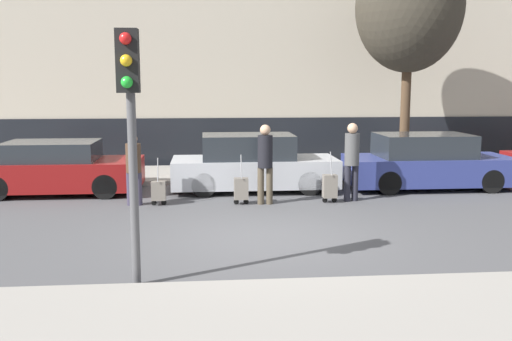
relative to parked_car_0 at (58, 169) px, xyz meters
name	(u,v)px	position (x,y,z in m)	size (l,w,h in m)	color
ground_plane	(262,238)	(4.70, -4.64, -0.62)	(80.00, 80.00, 0.00)	#4C4C4F
sidewalk_near	(295,320)	(4.70, -8.39, -0.56)	(28.00, 2.50, 0.12)	gray
sidewalk_far	(239,174)	(4.70, 2.36, -0.56)	(28.00, 3.00, 0.12)	gray
building_facade	(232,18)	(4.70, 5.97, 4.37)	(28.00, 2.88, 10.02)	#B7AD99
parked_car_0	(58,169)	(0.00, 0.00, 0.00)	(4.05, 1.86, 1.31)	maroon
parked_car_1	(253,165)	(4.91, -0.06, 0.05)	(4.21, 1.70, 1.45)	#B7BABF
parked_car_2	(427,163)	(9.52, -0.14, 0.04)	(4.29, 1.81, 1.44)	navy
pedestrian_left	(134,165)	(2.08, -1.62, 0.29)	(0.35, 0.34, 1.62)	#383347
trolley_left	(159,191)	(2.63, -1.67, -0.29)	(0.34, 0.29, 1.09)	slate
pedestrian_center	(265,159)	(5.05, -1.76, 0.42)	(0.35, 0.34, 1.83)	#4C4233
trolley_center	(241,189)	(4.51, -1.74, -0.26)	(0.34, 0.29, 1.15)	slate
pedestrian_right	(352,157)	(7.11, -1.61, 0.43)	(0.34, 0.34, 1.84)	#23232D
trolley_right	(330,186)	(6.57, -1.73, -0.24)	(0.34, 0.29, 1.19)	slate
traffic_light	(130,106)	(2.73, -7.01, 1.83)	(0.28, 0.47, 3.43)	#515154
parked_bicycle	(419,159)	(10.14, 2.04, -0.13)	(1.77, 0.06, 0.96)	black
bare_tree_near_crossing	(409,7)	(9.55, 1.76, 4.27)	(3.06, 3.06, 6.66)	#4C3826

